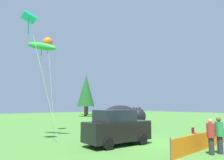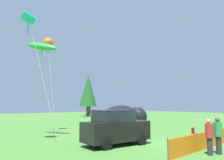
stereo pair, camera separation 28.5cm
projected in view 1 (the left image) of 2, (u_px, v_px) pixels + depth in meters
ground_plane at (145, 143)px, 14.30m from camera, size 120.00×120.00×0.00m
parked_car at (117, 128)px, 13.65m from camera, size 4.34×1.95×2.19m
folding_chair at (195, 132)px, 16.10m from camera, size 0.52×0.52×0.83m
inflatable_cat at (124, 118)px, 23.63m from camera, size 8.45×4.85×2.46m
safety_fence at (207, 140)px, 12.65m from camera, size 8.07×1.00×1.03m
spectator_in_grey_shirt at (219, 134)px, 11.27m from camera, size 0.41×0.41×1.87m
spectator_in_red_shirt at (211, 135)px, 11.07m from camera, size 0.39×0.39×1.80m
kite_teal_diamond at (29, 20)px, 14.83m from camera, size 2.44×1.43×8.74m
kite_green_fish at (42, 47)px, 17.59m from camera, size 3.17×3.34×7.86m
kite_orange_flower at (48, 42)px, 20.92m from camera, size 1.08×1.35×8.97m
horizon_tree_east at (86, 91)px, 49.08m from camera, size 3.87×3.87×9.22m
horizon_tree_west at (87, 93)px, 58.21m from camera, size 3.88×3.88×9.26m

